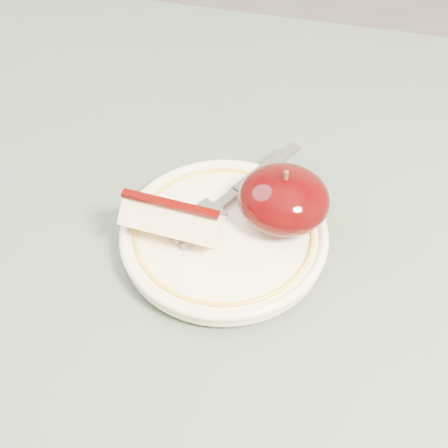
% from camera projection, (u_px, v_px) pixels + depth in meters
% --- Properties ---
extents(table, '(0.90, 0.90, 0.75)m').
position_uv_depth(table, '(194.00, 347.00, 0.59)').
color(table, brown).
rests_on(table, ground).
extents(plate, '(0.18, 0.18, 0.02)m').
position_uv_depth(plate, '(224.00, 235.00, 0.54)').
color(plate, white).
rests_on(plate, table).
extents(apple_half, '(0.08, 0.08, 0.06)m').
position_uv_depth(apple_half, '(284.00, 199.00, 0.53)').
color(apple_half, black).
rests_on(apple_half, plate).
extents(apple_wedge, '(0.09, 0.04, 0.04)m').
position_uv_depth(apple_wedge, '(172.00, 220.00, 0.52)').
color(apple_wedge, beige).
rests_on(apple_wedge, plate).
extents(fork, '(0.10, 0.15, 0.00)m').
position_uv_depth(fork, '(235.00, 192.00, 0.57)').
color(fork, gray).
rests_on(fork, plate).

